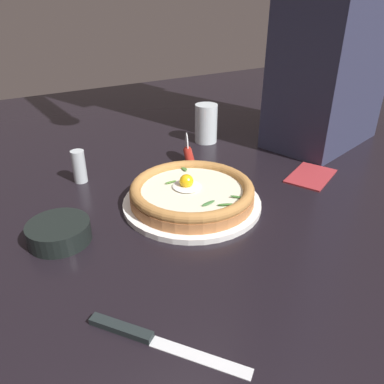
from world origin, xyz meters
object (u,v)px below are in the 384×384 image
side_bowl (59,232)px  pizza_cutter (189,155)px  pizza (192,192)px  table_knife (143,336)px  drinking_glass (206,126)px  pepper_shaker (79,166)px  folded_napkin (311,176)px

side_bowl → pizza_cutter: (-0.15, 0.37, 0.02)m
pizza → table_knife: pizza is taller
drinking_glass → pepper_shaker: drinking_glass is taller
pepper_shaker → side_bowl: bearing=-25.5°
table_knife → pizza: bearing=138.3°
pizza → side_bowl: size_ratio=2.29×
pizza_cutter → table_knife: size_ratio=0.78×
side_bowl → folded_napkin: side_bowl is taller
table_knife → folded_napkin: bearing=112.6°
pepper_shaker → folded_napkin: bearing=61.3°
folded_napkin → pepper_shaker: size_ratio=1.76×
table_knife → side_bowl: bearing=-172.5°
drinking_glass → folded_napkin: bearing=14.6°
pizza_cutter → table_knife: bearing=-37.2°
drinking_glass → pepper_shaker: size_ratio=1.44×
pizza → pepper_shaker: (-0.24, -0.17, 0.01)m
table_knife → drinking_glass: 0.75m
pizza → folded_napkin: bearing=83.9°
pizza → folded_napkin: 0.33m
pizza → drinking_glass: drinking_glass is taller
folded_napkin → pepper_shaker: (-0.27, -0.50, 0.04)m
pizza_cutter → table_knife: (0.44, -0.33, -0.03)m
side_bowl → drinking_glass: size_ratio=1.01×
pizza → pepper_shaker: size_ratio=3.33×
pizza → pizza_cutter: (-0.17, 0.09, 0.01)m
pizza_cutter → drinking_glass: 0.21m
pizza_cutter → drinking_glass: bearing=134.5°
folded_napkin → drinking_glass: bearing=-165.4°
pizza_cutter → pizza: bearing=-28.6°
pizza → pizza_cutter: pizza_cutter is taller
pizza → folded_napkin: pizza is taller
side_bowl → pepper_shaker: size_ratio=1.45×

